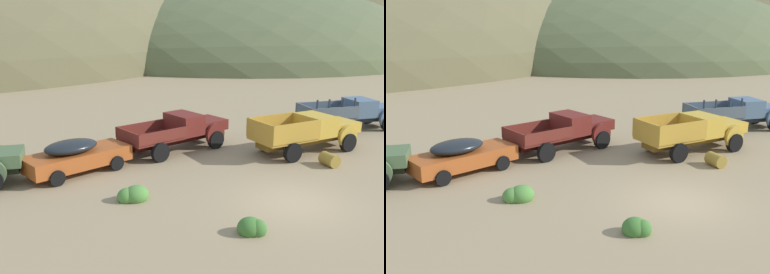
{
  "view_description": "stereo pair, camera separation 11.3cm",
  "coord_description": "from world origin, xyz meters",
  "views": [
    {
      "loc": [
        -10.49,
        -12.12,
        6.8
      ],
      "look_at": [
        -1.01,
        6.41,
        1.15
      ],
      "focal_mm": 41.48,
      "sensor_mm": 36.0,
      "label": 1
    },
    {
      "loc": [
        -10.39,
        -12.17,
        6.8
      ],
      "look_at": [
        -1.01,
        6.41,
        1.15
      ],
      "focal_mm": 41.48,
      "sensor_mm": 36.0,
      "label": 2
    }
  ],
  "objects": [
    {
      "name": "truck_oxblood",
      "position": [
        -0.58,
        8.33,
        0.99
      ],
      "size": [
        6.2,
        3.36,
        1.89
      ],
      "rotation": [
        0.0,
        0.0,
        0.21
      ],
      "color": "black",
      "rests_on": "ground"
    },
    {
      "name": "truck_faded_yellow",
      "position": [
        5.33,
        4.98,
        1.02
      ],
      "size": [
        6.18,
        2.56,
        1.91
      ],
      "rotation": [
        0.0,
        0.0,
        0.03
      ],
      "color": "brown",
      "rests_on": "ground"
    },
    {
      "name": "car_oxide_orange",
      "position": [
        -6.31,
        7.09,
        0.82
      ],
      "size": [
        5.23,
        2.97,
        1.57
      ],
      "rotation": [
        0.0,
        0.0,
        0.27
      ],
      "color": "#A34C1E",
      "rests_on": "ground"
    },
    {
      "name": "hill_far_right",
      "position": [
        66.77,
        82.62,
        0.0
      ],
      "size": [
        104.42,
        70.68,
        54.19
      ],
      "primitive_type": "ellipsoid",
      "color": "brown",
      "rests_on": "ground"
    },
    {
      "name": "bush_front_left",
      "position": [
        5.0,
        9.13,
        0.14
      ],
      "size": [
        0.66,
        0.59,
        0.54
      ],
      "color": "#3D702D",
      "rests_on": "ground"
    },
    {
      "name": "truck_chalk_blue",
      "position": [
        11.03,
        7.29,
        1.0
      ],
      "size": [
        6.76,
        3.35,
        2.16
      ],
      "rotation": [
        0.0,
        0.0,
        -0.21
      ],
      "color": "#262D39",
      "rests_on": "ground"
    },
    {
      "name": "hill_center",
      "position": [
        34.77,
        61.39,
        0.0
      ],
      "size": [
        71.08,
        71.79,
        25.56
      ],
      "primitive_type": "ellipsoid",
      "color": "#56603D",
      "rests_on": "ground"
    },
    {
      "name": "bush_between_trucks",
      "position": [
        -2.79,
        -1.36,
        0.19
      ],
      "size": [
        0.93,
        0.85,
        0.69
      ],
      "color": "#3D702D",
      "rests_on": "ground"
    },
    {
      "name": "ground_plane",
      "position": [
        0.0,
        0.0,
        0.0
      ],
      "size": [
        300.0,
        300.0,
        0.0
      ],
      "primitive_type": "plane",
      "color": "#998460"
    },
    {
      "name": "oil_drum_tipped",
      "position": [
        4.32,
        2.61,
        0.31
      ],
      "size": [
        0.67,
        0.92,
        0.61
      ],
      "color": "olive",
      "rests_on": "ground"
    },
    {
      "name": "bush_near_barrel",
      "position": [
        -5.32,
        2.96,
        0.2
      ],
      "size": [
        1.23,
        0.87,
        0.76
      ],
      "color": "#4C8438",
      "rests_on": "ground"
    }
  ]
}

